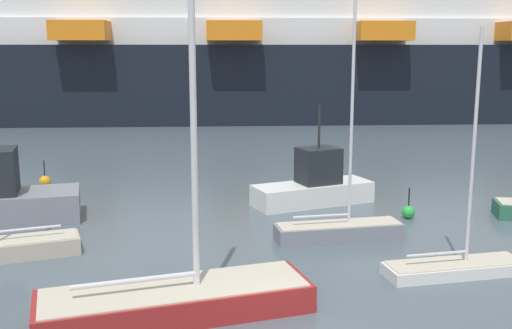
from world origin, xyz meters
TOP-DOWN VIEW (x-y plane):
  - sailboat_0 at (-8.86, 7.08)m, footprint 4.64×2.54m
  - sailboat_1 at (5.43, 4.39)m, footprint 4.60×1.83m
  - sailboat_2 at (-3.08, 2.15)m, footprint 7.45×3.78m
  - sailboat_3 at (2.57, 8.17)m, footprint 4.80×1.74m
  - fishing_boat_1 at (2.54, 13.37)m, footprint 5.73×3.53m
  - channel_buoy_1 at (6.01, 10.67)m, footprint 0.54×0.54m
  - channel_buoy_2 at (-10.47, 17.73)m, footprint 0.58×0.58m
  - cruise_ship at (-12.96, 50.18)m, footprint 130.59×22.25m

SIDE VIEW (x-z plane):
  - channel_buoy_1 at x=6.01m, z-range -0.36..0.92m
  - channel_buoy_2 at x=-10.47m, z-range -0.38..0.98m
  - sailboat_1 at x=5.43m, z-range -3.43..4.11m
  - sailboat_0 at x=-8.86m, z-range -3.21..3.98m
  - sailboat_3 at x=2.57m, z-range -4.15..5.05m
  - sailboat_2 at x=-3.08m, z-range -4.71..5.73m
  - fishing_boat_1 at x=2.54m, z-range -1.37..3.07m
  - cruise_ship at x=-12.96m, z-range -4.14..18.93m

